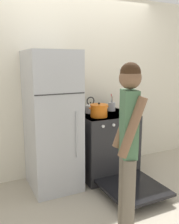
# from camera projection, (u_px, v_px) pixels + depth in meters

# --- Properties ---
(ground_plane) EXTENTS (14.00, 14.00, 0.00)m
(ground_plane) POSITION_uv_depth(u_px,v_px,m) (77.00, 168.00, 3.85)
(ground_plane) COLOR #B2A893
(wall_back) EXTENTS (10.00, 0.06, 2.55)m
(wall_back) POSITION_uv_depth(u_px,v_px,m) (75.00, 86.00, 3.63)
(wall_back) COLOR silver
(wall_back) RESTS_ON ground_plane
(refrigerator) EXTENTS (0.60, 0.73, 1.75)m
(refrigerator) POSITION_uv_depth(u_px,v_px,m) (52.00, 121.00, 3.17)
(refrigerator) COLOR #B7BABF
(refrigerator) RESTS_ON ground_plane
(stove_range) EXTENTS (0.77, 1.41, 0.90)m
(stove_range) POSITION_uv_depth(u_px,v_px,m) (106.00, 145.00, 3.55)
(stove_range) COLOR #232326
(stove_range) RESTS_ON ground_plane
(dutch_oven_pot) EXTENTS (0.28, 0.24, 0.19)m
(dutch_oven_pot) POSITION_uv_depth(u_px,v_px,m) (99.00, 111.00, 3.28)
(dutch_oven_pot) COLOR orange
(dutch_oven_pot) RESTS_ON stove_range
(tea_kettle) EXTENTS (0.19, 0.15, 0.23)m
(tea_kettle) POSITION_uv_depth(u_px,v_px,m) (91.00, 108.00, 3.54)
(tea_kettle) COLOR silver
(tea_kettle) RESTS_ON stove_range
(utensil_jar) EXTENTS (0.11, 0.11, 0.25)m
(utensil_jar) POSITION_uv_depth(u_px,v_px,m) (112.00, 106.00, 3.69)
(utensil_jar) COLOR #B7BABF
(utensil_jar) RESTS_ON stove_range
(person) EXTENTS (0.34, 0.39, 1.61)m
(person) POSITION_uv_depth(u_px,v_px,m) (128.00, 142.00, 2.20)
(person) COLOR #6B6051
(person) RESTS_ON ground_plane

